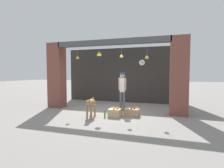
# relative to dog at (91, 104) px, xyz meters

# --- Properties ---
(ground_plane) EXTENTS (60.00, 60.00, 0.00)m
(ground_plane) POSITION_rel_dog_xyz_m (0.38, 1.08, -0.52)
(ground_plane) COLOR gray
(shop_back_wall) EXTENTS (6.93, 0.12, 3.12)m
(shop_back_wall) POSITION_rel_dog_xyz_m (0.38, 3.86, 1.04)
(shop_back_wall) COLOR #2D2B28
(shop_back_wall) RESTS_ON ground_plane
(shop_pillar_left) EXTENTS (0.70, 0.60, 3.12)m
(shop_pillar_left) POSITION_rel_dog_xyz_m (-2.44, 1.38, 1.04)
(shop_pillar_left) COLOR brown
(shop_pillar_left) RESTS_ON ground_plane
(shop_pillar_right) EXTENTS (0.70, 0.60, 3.12)m
(shop_pillar_right) POSITION_rel_dog_xyz_m (3.19, 1.38, 1.04)
(shop_pillar_right) COLOR brown
(shop_pillar_right) RESTS_ON ground_plane
(storefront_awning) EXTENTS (5.03, 0.25, 0.88)m
(storefront_awning) POSITION_rel_dog_xyz_m (0.38, 1.20, 2.45)
(storefront_awning) COLOR #4C4C51
(dog) EXTENTS (0.37, 0.98, 0.75)m
(dog) POSITION_rel_dog_xyz_m (0.00, 0.00, 0.00)
(dog) COLOR #9E7042
(dog) RESTS_ON ground_plane
(shopkeeper) EXTENTS (0.34, 0.29, 1.70)m
(shopkeeper) POSITION_rel_dog_xyz_m (0.86, 1.48, 0.49)
(shopkeeper) COLOR #56565B
(shopkeeper) RESTS_ON ground_plane
(fruit_crate_oranges) EXTENTS (0.45, 0.42, 0.37)m
(fruit_crate_oranges) POSITION_rel_dog_xyz_m (0.85, 0.36, -0.37)
(fruit_crate_oranges) COLOR tan
(fruit_crate_oranges) RESTS_ON ground_plane
(fruit_crate_apples) EXTENTS (0.56, 0.36, 0.35)m
(fruit_crate_apples) POSITION_rel_dog_xyz_m (1.45, 0.66, -0.38)
(fruit_crate_apples) COLOR tan
(fruit_crate_apples) RESTS_ON ground_plane
(water_bottle) EXTENTS (0.07, 0.07, 0.25)m
(water_bottle) POSITION_rel_dog_xyz_m (0.52, 0.13, -0.41)
(water_bottle) COLOR #38934C
(water_bottle) RESTS_ON ground_plane
(wall_clock) EXTENTS (0.34, 0.03, 0.34)m
(wall_clock) POSITION_rel_dog_xyz_m (1.40, 3.78, 1.74)
(wall_clock) COLOR black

